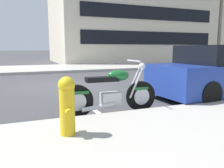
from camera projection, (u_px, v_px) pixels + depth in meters
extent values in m
plane|color=#3D3D3F|center=(65.00, 86.00, 8.63)|extent=(260.00, 260.00, 0.00)
cube|color=#ADA89E|center=(193.00, 64.00, 19.33)|extent=(120.00, 5.00, 0.14)
cube|color=silver|center=(95.00, 111.00, 5.16)|extent=(0.12, 2.20, 0.01)
cylinder|color=black|center=(141.00, 96.00, 5.11)|extent=(0.67, 0.12, 0.67)
cylinder|color=silver|center=(141.00, 96.00, 5.11)|extent=(0.37, 0.13, 0.37)
cylinder|color=black|center=(77.00, 101.00, 4.61)|extent=(0.67, 0.12, 0.67)
cylinder|color=silver|center=(77.00, 101.00, 4.61)|extent=(0.37, 0.13, 0.37)
cube|color=silver|center=(110.00, 99.00, 4.87)|extent=(0.41, 0.27, 0.30)
cube|color=black|center=(102.00, 79.00, 4.74)|extent=(0.68, 0.23, 0.10)
ellipsoid|color=#196028|center=(118.00, 76.00, 4.85)|extent=(0.48, 0.25, 0.24)
cube|color=#196028|center=(79.00, 92.00, 4.60)|extent=(0.36, 0.19, 0.06)
cube|color=#196028|center=(140.00, 88.00, 5.08)|extent=(0.32, 0.17, 0.06)
cylinder|color=silver|center=(133.00, 82.00, 5.08)|extent=(0.34, 0.05, 0.65)
cylinder|color=silver|center=(136.00, 83.00, 4.95)|extent=(0.34, 0.05, 0.65)
cylinder|color=silver|center=(134.00, 61.00, 4.93)|extent=(0.05, 0.62, 0.04)
sphere|color=silver|center=(142.00, 66.00, 5.02)|extent=(0.15, 0.15, 0.15)
cylinder|color=silver|center=(99.00, 107.00, 4.65)|extent=(0.71, 0.10, 0.16)
cylinder|color=black|center=(168.00, 85.00, 6.87)|extent=(0.63, 0.25, 0.62)
cylinder|color=black|center=(209.00, 94.00, 5.47)|extent=(0.63, 0.25, 0.62)
cylinder|color=gold|center=(67.00, 112.00, 3.33)|extent=(0.22, 0.22, 0.67)
sphere|color=gold|center=(66.00, 85.00, 3.26)|extent=(0.24, 0.24, 0.24)
cylinder|color=gold|center=(65.00, 108.00, 3.45)|extent=(0.10, 0.08, 0.10)
cylinder|color=gold|center=(69.00, 112.00, 3.19)|extent=(0.10, 0.08, 0.10)
cube|color=beige|center=(128.00, 12.00, 24.00)|extent=(15.09, 9.44, 10.16)
cube|color=black|center=(152.00, 38.00, 20.09)|extent=(12.67, 0.06, 1.10)
cube|color=black|center=(152.00, 13.00, 19.76)|extent=(12.67, 0.06, 1.10)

